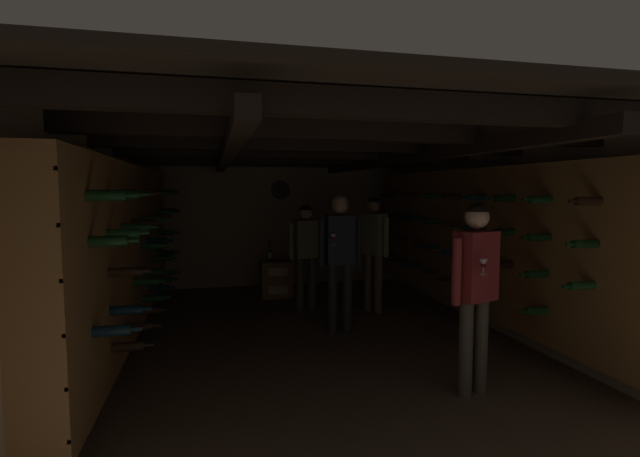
# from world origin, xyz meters

# --- Properties ---
(ground_plane) EXTENTS (8.40, 8.40, 0.00)m
(ground_plane) POSITION_xyz_m (0.00, 0.00, 0.00)
(ground_plane) COLOR #7A6651
(room_shell) EXTENTS (4.72, 6.52, 2.41)m
(room_shell) POSITION_xyz_m (-0.00, 0.27, 1.43)
(room_shell) COLOR tan
(room_shell) RESTS_ON ground_plane
(wine_crate_stack) EXTENTS (0.52, 0.35, 0.60)m
(wine_crate_stack) POSITION_xyz_m (-0.16, 2.21, 0.30)
(wine_crate_stack) COLOR olive
(wine_crate_stack) RESTS_ON ground_plane
(display_bottle) EXTENTS (0.08, 0.08, 0.35)m
(display_bottle) POSITION_xyz_m (-0.27, 2.25, 0.74)
(display_bottle) COLOR #194723
(display_bottle) RESTS_ON wine_crate_stack
(person_host_center) EXTENTS (0.54, 0.33, 1.72)m
(person_host_center) POSITION_xyz_m (0.34, 0.15, 1.05)
(person_host_center) COLOR #2D2D33
(person_host_center) RESTS_ON ground_plane
(person_guest_rear_center) EXTENTS (0.53, 0.37, 1.56)m
(person_guest_rear_center) POSITION_xyz_m (0.15, 1.32, 0.93)
(person_guest_rear_center) COLOR #4C473D
(person_guest_rear_center) RESTS_ON ground_plane
(person_guest_far_right) EXTENTS (0.36, 0.48, 1.68)m
(person_guest_far_right) POSITION_xyz_m (1.08, 0.98, 1.02)
(person_guest_far_right) COLOR brown
(person_guest_far_right) RESTS_ON ground_plane
(person_guest_near_right) EXTENTS (0.52, 0.40, 1.67)m
(person_guest_near_right) POSITION_xyz_m (0.99, -1.80, 1.01)
(person_guest_near_right) COLOR #4C473D
(person_guest_near_right) RESTS_ON ground_plane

